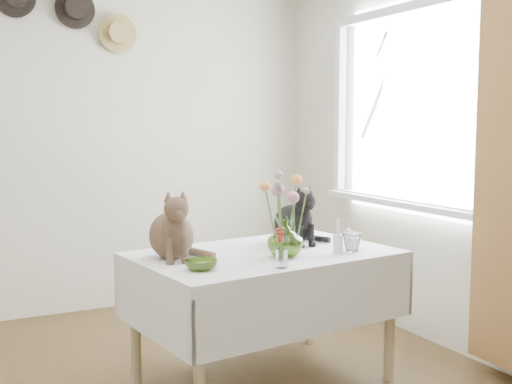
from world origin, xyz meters
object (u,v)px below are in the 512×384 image
dining_table (264,285)px  flower_vase (285,238)px  tabby_cat (171,223)px  black_cat (293,213)px

dining_table → flower_vase: (0.04, -0.16, 0.27)m
dining_table → tabby_cat: tabby_cat is taller
tabby_cat → flower_vase: bearing=-16.6°
tabby_cat → black_cat: tabby_cat is taller
flower_vase → tabby_cat: bearing=155.4°
black_cat → flower_vase: (-0.23, -0.31, -0.07)m
tabby_cat → black_cat: bearing=13.4°
tabby_cat → black_cat: size_ratio=1.06×
dining_table → tabby_cat: size_ratio=3.97×
flower_vase → dining_table: bearing=102.7°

